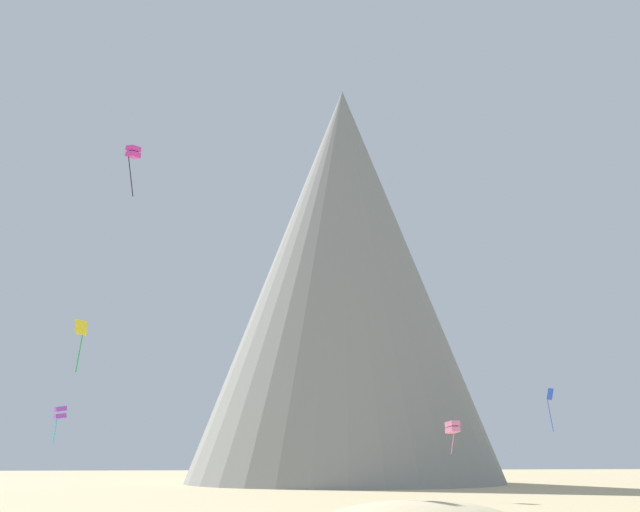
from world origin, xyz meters
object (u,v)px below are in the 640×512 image
kite_pink_low (453,427)px  kite_yellow_low (81,333)px  kite_violet_low (60,413)px  rock_massif (349,316)px  kite_blue_low (550,401)px  kite_magenta_high (133,153)px

kite_pink_low → kite_yellow_low: size_ratio=0.97×
kite_violet_low → kite_yellow_low: 13.78m
rock_massif → kite_violet_low: bearing=-116.6°
kite_blue_low → kite_magenta_high: kite_magenta_high is taller
rock_massif → kite_pink_low: (2.25, -49.67, -18.36)m
kite_pink_low → kite_violet_low: size_ratio=1.14×
kite_magenta_high → kite_blue_low: bearing=-22.1°
kite_violet_low → kite_blue_low: 50.42m
kite_magenta_high → kite_violet_low: bearing=153.9°
kite_pink_low → kite_blue_low: (11.56, 3.72, 2.80)m
kite_pink_low → kite_magenta_high: kite_magenta_high is taller
kite_blue_low → kite_yellow_low: kite_yellow_low is taller
kite_violet_low → kite_blue_low: bearing=90.4°
rock_massif → kite_magenta_high: (-28.32, -63.85, 3.67)m
kite_pink_low → kite_blue_low: kite_blue_low is taller
kite_yellow_low → kite_blue_low: bearing=-153.7°
rock_massif → kite_magenta_high: size_ratio=15.51×
rock_massif → kite_magenta_high: 69.95m
kite_yellow_low → kite_magenta_high: kite_magenta_high is taller
rock_massif → kite_pink_low: size_ratio=20.99×
kite_yellow_low → kite_violet_low: bearing=-86.8°
kite_yellow_low → rock_massif: bearing=-120.9°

